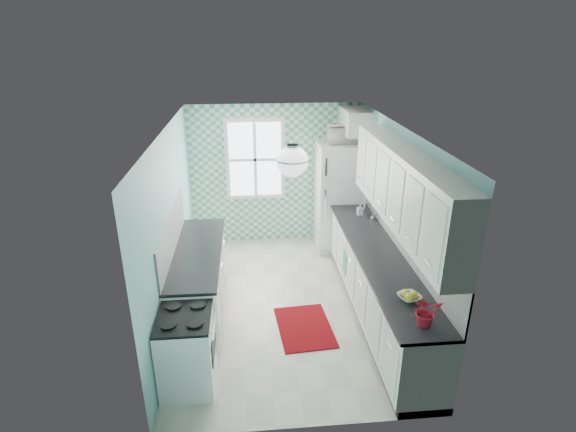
{
  "coord_description": "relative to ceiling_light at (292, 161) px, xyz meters",
  "views": [
    {
      "loc": [
        -0.48,
        -5.47,
        3.61
      ],
      "look_at": [
        0.05,
        0.25,
        1.25
      ],
      "focal_mm": 28.0,
      "sensor_mm": 36.0,
      "label": 1
    }
  ],
  "objects": [
    {
      "name": "wall_front",
      "position": [
        0.0,
        -1.41,
        -1.07
      ],
      "size": [
        3.0,
        0.02,
        2.5
      ],
      "primitive_type": "cube",
      "color": "#85C7C6",
      "rests_on": "floor"
    },
    {
      "name": "base_cabinets_left",
      "position": [
        -1.2,
        0.73,
        -1.87
      ],
      "size": [
        0.6,
        2.15,
        0.9
      ],
      "primitive_type": "cube",
      "color": "white",
      "rests_on": "floor"
    },
    {
      "name": "fruit_bowl",
      "position": [
        1.2,
        -0.68,
        -1.35
      ],
      "size": [
        0.29,
        0.29,
        0.06
      ],
      "primitive_type": "imported",
      "rotation": [
        0.0,
        0.0,
        0.29
      ],
      "color": "white",
      "rests_on": "countertop_right"
    },
    {
      "name": "rug",
      "position": [
        0.19,
        0.2,
        -2.32
      ],
      "size": [
        0.76,
        1.03,
        0.02
      ],
      "primitive_type": "cube",
      "rotation": [
        0.0,
        0.0,
        0.08
      ],
      "color": "#5F0000",
      "rests_on": "floor"
    },
    {
      "name": "ceiling_light",
      "position": [
        0.0,
        0.0,
        0.0
      ],
      "size": [
        0.34,
        0.34,
        0.35
      ],
      "color": "silver",
      "rests_on": "ceiling"
    },
    {
      "name": "potted_plant",
      "position": [
        1.2,
        -1.13,
        -1.23
      ],
      "size": [
        0.29,
        0.26,
        0.3
      ],
      "primitive_type": "imported",
      "rotation": [
        0.0,
        0.0,
        0.08
      ],
      "color": "red",
      "rests_on": "countertop_right"
    },
    {
      "name": "soap_bottle",
      "position": [
        1.25,
        1.75,
        -1.29
      ],
      "size": [
        0.09,
        0.09,
        0.18
      ],
      "primitive_type": "imported",
      "rotation": [
        0.0,
        0.0,
        0.06
      ],
      "color": "#92AEB8",
      "rests_on": "countertop_right"
    },
    {
      "name": "sink",
      "position": [
        1.2,
        1.53,
        -1.39
      ],
      "size": [
        0.54,
        0.45,
        0.53
      ],
      "rotation": [
        0.0,
        0.0,
        0.04
      ],
      "color": "silver",
      "rests_on": "countertop_right"
    },
    {
      "name": "dish_towel",
      "position": [
        0.89,
        1.06,
        -1.84
      ],
      "size": [
        0.07,
        0.22,
        0.33
      ],
      "primitive_type": "cube",
      "rotation": [
        0.0,
        0.0,
        0.24
      ],
      "color": "#57A19C",
      "rests_on": "base_cabinets_right"
    },
    {
      "name": "countertop_right",
      "position": [
        1.19,
        0.4,
        -1.4
      ],
      "size": [
        0.63,
        3.6,
        0.04
      ],
      "primitive_type": "cube",
      "color": "black",
      "rests_on": "base_cabinets_right"
    },
    {
      "name": "wall_right",
      "position": [
        1.51,
        0.8,
        -1.07
      ],
      "size": [
        0.02,
        4.4,
        2.5
      ],
      "primitive_type": "cube",
      "color": "#85C7C6",
      "rests_on": "floor"
    },
    {
      "name": "stove",
      "position": [
        -1.2,
        -0.65,
        -1.87
      ],
      "size": [
        0.57,
        0.71,
        0.85
      ],
      "rotation": [
        0.0,
        0.0,
        0.06
      ],
      "color": "white",
      "rests_on": "floor"
    },
    {
      "name": "window",
      "position": [
        -0.35,
        2.96,
        -0.77
      ],
      "size": [
        1.04,
        0.05,
        1.44
      ],
      "color": "white",
      "rests_on": "wall_back"
    },
    {
      "name": "upper_cabinets_right",
      "position": [
        1.33,
        0.2,
        -0.42
      ],
      "size": [
        0.33,
        3.2,
        0.9
      ],
      "primitive_type": "cube",
      "color": "white",
      "rests_on": "wall_right"
    },
    {
      "name": "backsplash_right",
      "position": [
        1.49,
        0.4,
        -1.13
      ],
      "size": [
        0.02,
        3.6,
        0.51
      ],
      "primitive_type": "cube",
      "color": "white",
      "rests_on": "wall_right"
    },
    {
      "name": "base_cabinets_right",
      "position": [
        1.2,
        0.4,
        -1.87
      ],
      "size": [
        0.6,
        3.6,
        0.9
      ],
      "primitive_type": "cube",
      "color": "white",
      "rests_on": "floor"
    },
    {
      "name": "wall_back",
      "position": [
        0.0,
        3.01,
        -1.07
      ],
      "size": [
        3.0,
        0.02,
        2.5
      ],
      "primitive_type": "cube",
      "color": "#85C7C6",
      "rests_on": "floor"
    },
    {
      "name": "countertop_left",
      "position": [
        -1.19,
        0.73,
        -1.4
      ],
      "size": [
        0.63,
        2.15,
        0.04
      ],
      "primitive_type": "cube",
      "color": "black",
      "rests_on": "base_cabinets_left"
    },
    {
      "name": "upper_cabinet_fridge",
      "position": [
        1.3,
        2.63,
        -0.07
      ],
      "size": [
        0.4,
        0.74,
        0.4
      ],
      "primitive_type": "cube",
      "color": "white",
      "rests_on": "wall_right"
    },
    {
      "name": "floor",
      "position": [
        0.0,
        0.8,
        -2.33
      ],
      "size": [
        3.0,
        4.4,
        0.02
      ],
      "primitive_type": "cube",
      "color": "beige",
      "rests_on": "ground"
    },
    {
      "name": "wall_left",
      "position": [
        -1.51,
        0.8,
        -1.07
      ],
      "size": [
        0.02,
        4.4,
        2.5
      ],
      "primitive_type": "cube",
      "color": "#85C7C6",
      "rests_on": "floor"
    },
    {
      "name": "microwave",
      "position": [
        1.11,
        2.6,
        -0.29
      ],
      "size": [
        0.51,
        0.35,
        0.28
      ],
      "primitive_type": "imported",
      "rotation": [
        0.0,
        0.0,
        3.13
      ],
      "color": "white",
      "rests_on": "fridge"
    },
    {
      "name": "ceiling",
      "position": [
        0.0,
        0.8,
        0.19
      ],
      "size": [
        3.0,
        4.4,
        0.02
      ],
      "primitive_type": "cube",
      "color": "white",
      "rests_on": "wall_back"
    },
    {
      "name": "backsplash_left",
      "position": [
        -1.49,
        0.73,
        -1.13
      ],
      "size": [
        0.02,
        2.15,
        0.51
      ],
      "primitive_type": "cube",
      "color": "white",
      "rests_on": "wall_left"
    },
    {
      "name": "accent_wall",
      "position": [
        0.0,
        2.99,
        -1.07
      ],
      "size": [
        3.0,
        0.01,
        2.5
      ],
      "primitive_type": "cube",
      "color": "#50AD8C",
      "rests_on": "wall_back"
    },
    {
      "name": "fridge",
      "position": [
        1.11,
        2.6,
        -1.38
      ],
      "size": [
        0.83,
        0.82,
        1.9
      ],
      "rotation": [
        0.0,
        0.0,
        0.04
      ],
      "color": "white",
      "rests_on": "floor"
    }
  ]
}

